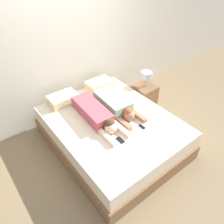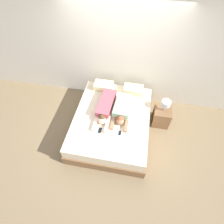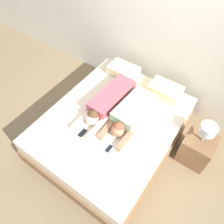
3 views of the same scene
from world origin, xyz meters
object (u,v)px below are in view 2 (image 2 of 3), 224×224
person_left (105,107)px  pillow_head_left (104,86)px  bed (112,123)px  pillow_head_right (133,90)px  nightstand (162,116)px  cell_phone_right (120,133)px  person_right (122,109)px  cell_phone_left (100,130)px

person_left → pillow_head_left: bearing=105.3°
bed → pillow_head_right: (0.38, 0.86, 0.34)m
pillow_head_right → bed: bearing=-113.7°
nightstand → pillow_head_right: bearing=151.3°
cell_phone_right → nightstand: size_ratio=0.17×
person_right → nightstand: (0.95, 0.27, -0.36)m
pillow_head_right → person_right: (-0.17, -0.70, 0.03)m
bed → cell_phone_right: size_ratio=15.84×
person_right → nightstand: nightstand is taller
pillow_head_right → cell_phone_right: bearing=-96.0°
pillow_head_left → nightstand: size_ratio=0.60×
pillow_head_right → cell_phone_left: 1.39m
bed → pillow_head_right: 1.00m
bed → cell_phone_left: 0.53m
cell_phone_right → nightstand: bearing=42.9°
pillow_head_left → pillow_head_right: bearing=0.0°
pillow_head_right → nightstand: bearing=-28.7°
cell_phone_left → cell_phone_right: same height
person_right → cell_phone_right: (0.04, -0.57, -0.09)m
person_left → cell_phone_right: 0.71m
cell_phone_left → nightstand: (1.33, 0.85, -0.26)m
person_right → cell_phone_left: 0.70m
cell_phone_right → nightstand: (0.91, 0.84, -0.26)m
bed → cell_phone_left: cell_phone_left is taller
bed → person_left: size_ratio=1.87×
person_left → cell_phone_left: 0.58m
bed → cell_phone_right: cell_phone_right is taller
person_left → cell_phone_right: size_ratio=8.47×
bed → cell_phone_left: size_ratio=15.84×
person_left → nightstand: 1.41m
pillow_head_left → person_left: person_left is taller
pillow_head_left → pillow_head_right: (0.75, 0.00, 0.00)m
pillow_head_left → pillow_head_right: 0.75m
nightstand → person_left: bearing=-168.0°
cell_phone_right → person_right: bearing=94.0°
pillow_head_right → person_left: 0.90m
pillow_head_left → cell_phone_left: pillow_head_left is taller
person_right → cell_phone_right: 0.58m
person_right → cell_phone_left: person_right is taller
cell_phone_left → bed: bearing=66.6°
pillow_head_left → person_left: bearing=-74.7°
cell_phone_left → nightstand: bearing=32.6°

